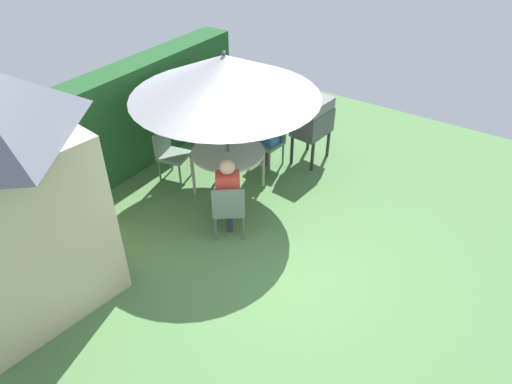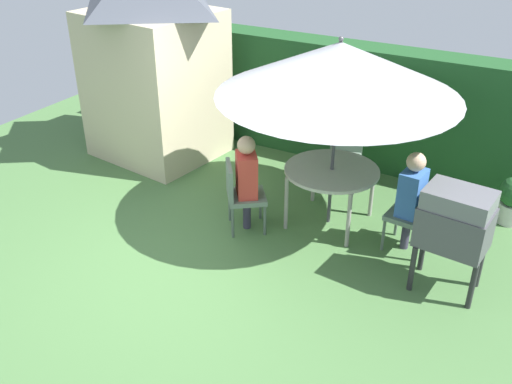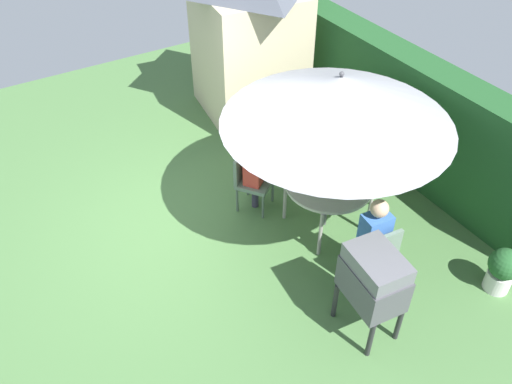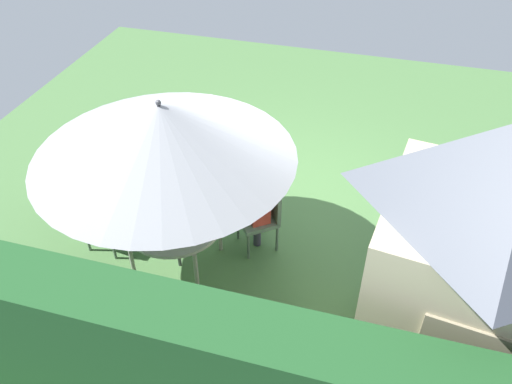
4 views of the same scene
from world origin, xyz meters
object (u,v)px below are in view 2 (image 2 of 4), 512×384
Objects in this scene: patio_umbrella at (339,69)px; person_in_red at (247,173)px; patio_table at (332,174)px; chair_toward_hedge at (345,151)px; person_in_blue at (412,191)px; bbq_grill at (455,221)px; chair_far_side at (416,212)px; garden_shed at (153,54)px; chair_near_shed at (240,192)px.

patio_umbrella is 1.64m from person_in_red.
patio_table is 1.33m from patio_umbrella.
chair_toward_hedge is at bearing 102.52° from patio_table.
chair_toward_hedge is 0.71× the size of person_in_red.
person_in_red is at bearing -164.09° from person_in_blue.
bbq_grill reaches higher than chair_toward_hedge.
chair_far_side is (1.12, -0.11, -0.18)m from patio_table.
garden_shed reaches higher than chair_near_shed.
bbq_grill is at bearing -21.82° from patio_table.
patio_umbrella reaches higher than chair_near_shed.
person_in_blue is (1.03, -0.10, 0.08)m from patio_table.
chair_far_side is 2.06m from person_in_red.
garden_shed is 3.49× the size of chair_near_shed.
person_in_red is (0.07, 0.05, 0.26)m from chair_near_shed.
chair_far_side is at bearing -5.66° from person_in_blue.
person_in_blue is (1.89, 0.54, 0.00)m from person_in_red.
patio_table is at bearing 158.18° from bbq_grill.
bbq_grill is 1.33× the size of chair_far_side.
bbq_grill is 0.95× the size of person_in_red.
garden_shed is 3.49× the size of chair_toward_hedge.
bbq_grill is at bearing -15.34° from garden_shed.
chair_far_side is (4.36, -0.79, -1.09)m from garden_shed.
chair_near_shed is at bearing -143.12° from person_in_red.
bbq_grill reaches higher than chair_near_shed.
chair_toward_hedge is (-1.36, 1.19, 0.00)m from chair_far_side.
patio_table is 1.32× the size of chair_near_shed.
bbq_grill is 2.48m from person_in_red.
person_in_red is 1.00× the size of person_in_blue.
person_in_red is at bearing -143.12° from patio_table.
garden_shed is at bearing 164.66° from bbq_grill.
patio_table is at bearing -11.91° from garden_shed.
person_in_blue is at bearing 16.77° from chair_near_shed.
bbq_grill is at bearing -42.65° from person_in_blue.
patio_table is at bearing 174.34° from person_in_blue.
chair_far_side is 0.28m from person_in_blue.
garden_shed is at bearing 168.09° from patio_umbrella.
chair_near_shed is 0.71× the size of person_in_blue.
patio_umbrella is 2.12m from bbq_grill.
garden_shed is 4.42m from person_in_blue.
patio_umbrella is at bearing -77.48° from chair_toward_hedge.
person_in_blue reaches higher than chair_toward_hedge.
patio_table is 1.76m from bbq_grill.
person_in_red is at bearing 36.88° from chair_near_shed.
chair_toward_hedge is at bearing 138.77° from chair_far_side.
person_in_red reaches higher than bbq_grill.
patio_table is 1.14m from chair_far_side.
chair_near_shed is 1.90m from chair_toward_hedge.
garden_shed is 2.62× the size of bbq_grill.
person_in_blue is at bearing 174.34° from chair_far_side.
chair_near_shed is 1.00× the size of chair_toward_hedge.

